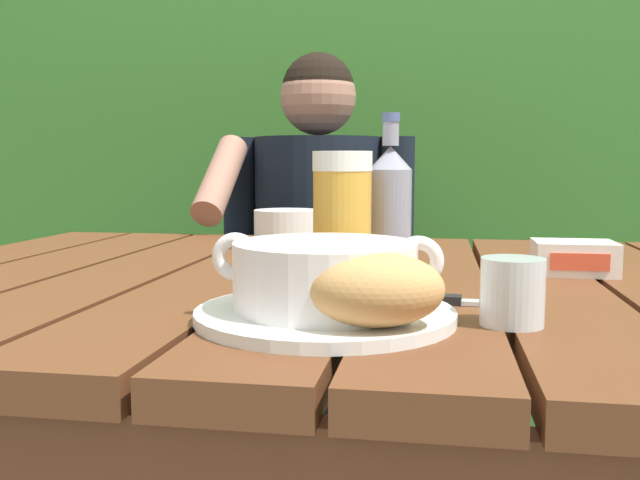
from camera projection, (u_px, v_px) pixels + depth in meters
dining_table at (326, 336)px, 1.00m from camera, size 1.33×0.98×0.77m
hedge_backdrop at (409, 82)px, 2.53m from camera, size 3.25×0.89×2.55m
chair_near_diner at (328, 325)px, 1.96m from camera, size 0.45×0.48×0.94m
person_eating at (314, 251)px, 1.73m from camera, size 0.48×0.47×1.20m
serving_plate at (325, 314)px, 0.70m from camera, size 0.26×0.26×0.01m
soup_bowl at (325, 274)px, 0.69m from camera, size 0.23×0.18×0.08m
bread_roll at (376, 289)px, 0.62m from camera, size 0.14×0.12×0.07m
beer_glass at (342, 218)px, 0.90m from camera, size 0.08×0.08×0.17m
beer_bottle at (390, 210)px, 0.94m from camera, size 0.06×0.06×0.22m
water_glass_small at (512, 292)px, 0.68m from camera, size 0.06×0.06×0.07m
butter_tub at (574, 258)px, 0.98m from camera, size 0.11×0.09×0.05m
table_knife at (459, 301)px, 0.78m from camera, size 0.14×0.03×0.01m
diner_bowl at (287, 225)px, 1.39m from camera, size 0.13×0.13×0.06m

